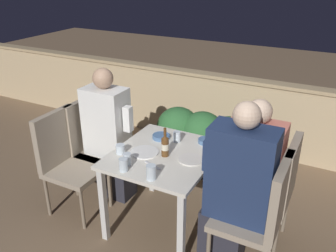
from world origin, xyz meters
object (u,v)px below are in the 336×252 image
(person_white_polo, at_px, (110,135))
(chair_right_near, at_px, (263,210))
(person_navy_jumper, at_px, (235,189))
(chair_left_far, at_px, (93,139))
(person_coral_top, at_px, (248,172))
(potted_plant, at_px, (110,129))
(chair_left_near, at_px, (66,155))
(beer_bottle, at_px, (165,145))
(chair_right_far, at_px, (274,186))

(person_white_polo, bearing_deg, chair_right_near, -11.99)
(person_white_polo, bearing_deg, person_navy_jumper, -13.79)
(chair_left_far, height_order, person_coral_top, person_coral_top)
(person_navy_jumper, bearing_deg, potted_plant, 155.13)
(chair_right_near, bearing_deg, chair_left_near, -178.77)
(potted_plant, bearing_deg, chair_left_far, -73.20)
(chair_left_far, height_order, potted_plant, chair_left_far)
(chair_right_near, bearing_deg, person_navy_jumper, 180.00)
(chair_left_far, height_order, chair_right_near, same)
(person_navy_jumper, distance_m, potted_plant, 1.89)
(chair_left_near, distance_m, chair_right_near, 1.80)
(chair_left_near, bearing_deg, chair_left_far, 86.93)
(beer_bottle, bearing_deg, potted_plant, 147.66)
(person_white_polo, xyz_separation_m, potted_plant, (-0.35, 0.46, -0.20))
(person_white_polo, height_order, beer_bottle, person_white_polo)
(person_navy_jumper, xyz_separation_m, beer_bottle, (-0.64, 0.12, 0.15))
(chair_left_far, distance_m, person_white_polo, 0.23)
(person_navy_jumper, xyz_separation_m, chair_right_far, (0.22, 0.33, -0.11))
(chair_left_far, bearing_deg, beer_bottle, -13.17)
(chair_left_near, relative_size, person_navy_jumper, 0.71)
(chair_right_near, distance_m, potted_plant, 2.07)
(person_white_polo, height_order, chair_right_near, person_white_polo)
(chair_right_near, bearing_deg, person_white_polo, 168.01)
(beer_bottle, bearing_deg, person_white_polo, 163.12)
(chair_left_near, bearing_deg, chair_right_far, 11.64)
(chair_left_near, distance_m, potted_plant, 0.84)
(chair_left_near, xyz_separation_m, potted_plant, (-0.12, 0.83, -0.11))
(person_navy_jumper, relative_size, chair_right_far, 1.40)
(chair_left_far, relative_size, person_white_polo, 0.74)
(beer_bottle, relative_size, potted_plant, 0.33)
(chair_right_near, relative_size, beer_bottle, 3.90)
(chair_left_near, height_order, potted_plant, chair_left_near)
(chair_left_far, xyz_separation_m, chair_right_near, (1.78, -0.33, 0.00))
(chair_left_far, relative_size, person_navy_jumper, 0.71)
(chair_left_near, xyz_separation_m, person_white_polo, (0.23, 0.37, 0.09))
(person_navy_jumper, height_order, beer_bottle, person_navy_jumper)
(person_white_polo, bearing_deg, beer_bottle, -16.88)
(chair_left_far, distance_m, chair_right_far, 1.78)
(chair_left_far, height_order, beer_bottle, beer_bottle)
(chair_left_far, bearing_deg, chair_right_near, -10.59)
(chair_left_far, xyz_separation_m, beer_bottle, (0.93, -0.22, 0.26))
(chair_left_far, xyz_separation_m, chair_right_far, (1.78, 0.00, 0.00))
(person_white_polo, distance_m, person_coral_top, 1.36)
(chair_left_far, distance_m, person_navy_jumper, 1.60)
(person_coral_top, bearing_deg, chair_right_far, 0.00)
(person_navy_jumper, bearing_deg, person_white_polo, 166.21)
(chair_left_far, bearing_deg, person_coral_top, 0.04)
(person_navy_jumper, distance_m, person_coral_top, 0.34)
(chair_left_far, bearing_deg, chair_right_far, 0.03)
(person_white_polo, relative_size, person_navy_jumper, 0.97)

